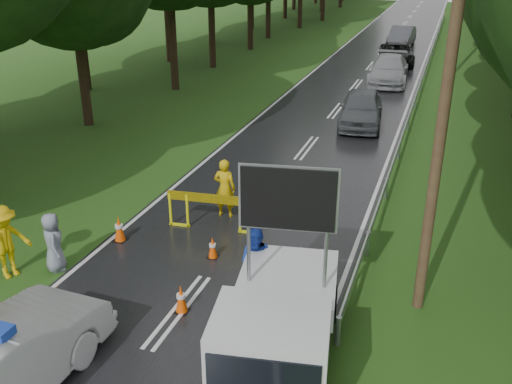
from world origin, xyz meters
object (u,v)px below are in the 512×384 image
at_px(queue_car_third, 396,54).
at_px(work_truck, 278,326).
at_px(queue_car_first, 361,108).
at_px(civilian, 257,263).
at_px(queue_car_second, 389,70).
at_px(barrier, 213,203).
at_px(queue_car_fourth, 402,37).
at_px(officer, 225,188).

bearing_deg(queue_car_third, work_truck, -94.70).
height_order(queue_car_first, queue_car_third, queue_car_first).
xyz_separation_m(civilian, queue_car_first, (0.04, 14.79, -0.08)).
xyz_separation_m(queue_car_first, queue_car_second, (0.14, 9.26, -0.01)).
bearing_deg(barrier, queue_car_fourth, 81.08).
relative_size(barrier, queue_car_first, 0.59).
relative_size(barrier, queue_car_third, 0.54).
relative_size(queue_car_first, queue_car_second, 0.86).
xyz_separation_m(civilian, queue_car_fourth, (-0.41, 37.56, -0.08)).
bearing_deg(queue_car_first, queue_car_fourth, 85.10).
xyz_separation_m(officer, civilian, (2.33, -3.80, -0.05)).
bearing_deg(officer, queue_car_second, -99.28).
distance_m(officer, queue_car_third, 26.36).
bearing_deg(work_truck, queue_car_first, 84.53).
bearing_deg(queue_car_second, work_truck, -90.95).
height_order(civilian, queue_car_second, civilian).
bearing_deg(civilian, officer, 122.64).
bearing_deg(queue_car_second, civilian, -93.65).
bearing_deg(civilian, queue_car_second, 90.63).
xyz_separation_m(barrier, queue_car_third, (2.29, 27.26, -0.16)).
distance_m(officer, queue_car_second, 20.42).
bearing_deg(work_truck, barrier, 115.06).
distance_m(queue_car_third, queue_car_fourth, 7.51).
height_order(civilian, queue_car_first, civilian).
bearing_deg(queue_car_first, barrier, -107.06).
bearing_deg(work_truck, civilian, 108.27).
distance_m(civilian, queue_car_third, 30.06).
bearing_deg(barrier, civilian, -56.37).
distance_m(queue_car_first, queue_car_second, 9.26).
bearing_deg(queue_car_fourth, barrier, -90.00).
xyz_separation_m(barrier, queue_car_second, (2.48, 21.26, -0.08)).
bearing_deg(queue_car_third, queue_car_second, -95.08).
distance_m(queue_car_second, queue_car_fourth, 13.51).
relative_size(work_truck, civilian, 2.87).
bearing_deg(barrier, work_truck, -61.32).
relative_size(barrier, queue_car_second, 0.51).
relative_size(civilian, queue_car_second, 0.32).
bearing_deg(work_truck, queue_car_third, 82.75).
xyz_separation_m(work_truck, officer, (-3.56, 6.13, -0.10)).
xyz_separation_m(queue_car_first, queue_car_fourth, (-0.45, 22.76, 0.01)).
height_order(work_truck, queue_car_first, work_truck).
distance_m(work_truck, officer, 7.09).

